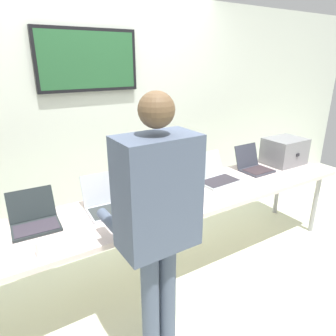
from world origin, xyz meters
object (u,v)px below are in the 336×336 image
object	(u,v)px
laptop_station_2	(110,201)
laptop_station_3	(170,187)
laptop_station_5	(253,165)
workbench	(171,203)
laptop_station_1	(34,219)
person	(157,212)
equipment_box	(284,151)
laptop_station_4	(214,175)
coffee_mug	(42,248)

from	to	relation	value
laptop_station_2	laptop_station_3	distance (m)	0.55
laptop_station_2	laptop_station_5	distance (m)	1.60
workbench	laptop_station_5	size ratio (longest dim) A/B	11.06
laptop_station_5	laptop_station_2	bearing A→B (deg)	-179.07
laptop_station_1	person	size ratio (longest dim) A/B	0.20
equipment_box	laptop_station_3	size ratio (longest dim) A/B	1.07
laptop_station_2	laptop_station_1	bearing A→B (deg)	176.38
laptop_station_4	coffee_mug	world-z (taller)	laptop_station_4
equipment_box	laptop_station_2	bearing A→B (deg)	-179.86
equipment_box	laptop_station_1	bearing A→B (deg)	179.35
laptop_station_3	laptop_station_5	world-z (taller)	laptop_station_5
equipment_box	laptop_station_1	distance (m)	2.60
workbench	laptop_station_4	distance (m)	0.59
workbench	laptop_station_4	world-z (taller)	laptop_station_4
equipment_box	coffee_mug	size ratio (longest dim) A/B	4.23
equipment_box	person	world-z (taller)	person
equipment_box	person	distance (m)	2.17
laptop_station_1	laptop_station_4	world-z (taller)	laptop_station_4
laptop_station_2	laptop_station_3	size ratio (longest dim) A/B	0.96
workbench	coffee_mug	xyz separation A→B (m)	(-1.06, -0.25, 0.09)
laptop_station_3	coffee_mug	bearing A→B (deg)	-162.06
workbench	laptop_station_2	size ratio (longest dim) A/B	9.54
equipment_box	laptop_station_5	bearing A→B (deg)	177.33
laptop_station_2	person	size ratio (longest dim) A/B	0.23
workbench	laptop_station_3	size ratio (longest dim) A/B	9.19
laptop_station_1	laptop_station_3	distance (m)	1.10
person	coffee_mug	distance (m)	0.72
laptop_station_2	equipment_box	bearing A→B (deg)	0.14
laptop_station_3	coffee_mug	size ratio (longest dim) A/B	3.97
laptop_station_5	person	size ratio (longest dim) A/B	0.19
laptop_station_2	person	distance (m)	0.76
workbench	person	distance (m)	0.86
laptop_station_1	laptop_station_5	world-z (taller)	laptop_station_5
laptop_station_1	person	xyz separation A→B (m)	(0.55, -0.76, 0.24)
laptop_station_1	laptop_station_5	xyz separation A→B (m)	(2.14, -0.01, 0.01)
laptop_station_4	laptop_station_5	world-z (taller)	laptop_station_5
workbench	laptop_station_5	xyz separation A→B (m)	(1.10, 0.13, 0.10)
workbench	coffee_mug	distance (m)	1.09
laptop_station_1	laptop_station_2	distance (m)	0.54
workbench	equipment_box	xyz separation A→B (m)	(1.56, 0.11, 0.19)
workbench	laptop_station_2	world-z (taller)	laptop_station_2
laptop_station_5	equipment_box	bearing A→B (deg)	-2.67
person	laptop_station_2	bearing A→B (deg)	90.82
laptop_station_3	coffee_mug	world-z (taller)	laptop_station_3
person	laptop_station_4	bearing A→B (deg)	35.31
workbench	laptop_station_4	bearing A→B (deg)	12.49
laptop_station_2	coffee_mug	size ratio (longest dim) A/B	3.82
equipment_box	coffee_mug	world-z (taller)	equipment_box
laptop_station_2	person	world-z (taller)	person
workbench	laptop_station_4	xyz separation A→B (m)	(0.57, 0.13, 0.10)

